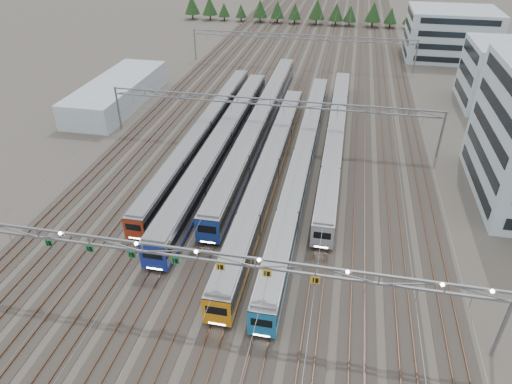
% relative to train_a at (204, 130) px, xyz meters
% --- Properties ---
extents(ground, '(400.00, 400.00, 0.00)m').
position_rel_train_a_xyz_m(ground, '(11.25, -38.10, -1.99)').
color(ground, '#47423A').
rests_on(ground, ground).
extents(track_bed, '(54.00, 260.00, 5.42)m').
position_rel_train_a_xyz_m(track_bed, '(11.25, 61.90, -0.50)').
color(track_bed, '#2D2823').
rests_on(track_bed, ground).
extents(train_a, '(2.68, 58.72, 3.48)m').
position_rel_train_a_xyz_m(train_a, '(0.00, 0.00, 0.00)').
color(train_a, black).
rests_on(train_a, ground).
extents(train_b, '(3.19, 59.08, 4.17)m').
position_rel_train_a_xyz_m(train_b, '(4.50, -4.64, 0.34)').
color(train_b, black).
rests_on(train_b, ground).
extents(train_c, '(3.13, 66.57, 4.08)m').
position_rel_train_a_xyz_m(train_c, '(9.00, 4.85, 0.30)').
color(train_c, black).
rests_on(train_c, ground).
extents(train_d, '(2.93, 57.99, 3.82)m').
position_rel_train_a_xyz_m(train_d, '(13.50, -11.41, 0.17)').
color(train_d, black).
rests_on(train_d, ground).
extents(train_e, '(2.79, 67.56, 3.63)m').
position_rel_train_a_xyz_m(train_e, '(18.00, -7.12, 0.07)').
color(train_e, black).
rests_on(train_e, ground).
extents(train_f, '(2.79, 58.13, 3.63)m').
position_rel_train_a_xyz_m(train_f, '(22.50, 2.50, 0.08)').
color(train_f, black).
rests_on(train_f, ground).
extents(gantry_near, '(56.36, 0.61, 8.08)m').
position_rel_train_a_xyz_m(gantry_near, '(11.20, -38.22, 5.09)').
color(gantry_near, slate).
rests_on(gantry_near, ground).
extents(gantry_mid, '(56.36, 0.36, 8.00)m').
position_rel_train_a_xyz_m(gantry_mid, '(11.25, 1.90, 4.39)').
color(gantry_mid, slate).
rests_on(gantry_mid, ground).
extents(gantry_far, '(56.36, 0.36, 8.00)m').
position_rel_train_a_xyz_m(gantry_far, '(11.25, 46.90, 4.39)').
color(gantry_far, slate).
rests_on(gantry_far, ground).
extents(depot_bldg_mid, '(14.00, 16.00, 12.57)m').
position_rel_train_a_xyz_m(depot_bldg_mid, '(54.00, 28.10, 4.29)').
color(depot_bldg_mid, '#9FB4BE').
rests_on(depot_bldg_mid, ground).
extents(depot_bldg_north, '(22.00, 18.00, 12.42)m').
position_rel_train_a_xyz_m(depot_bldg_north, '(49.08, 62.79, 4.22)').
color(depot_bldg_north, '#9FB4BE').
rests_on(depot_bldg_north, ground).
extents(west_shed, '(10.00, 30.00, 4.87)m').
position_rel_train_a_xyz_m(west_shed, '(-22.70, 13.39, 0.44)').
color(west_shed, '#9FB4BE').
rests_on(west_shed, ground).
extents(treeline, '(100.10, 5.60, 7.02)m').
position_rel_train_a_xyz_m(treeline, '(13.50, 95.28, 2.24)').
color(treeline, '#332114').
rests_on(treeline, ground).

